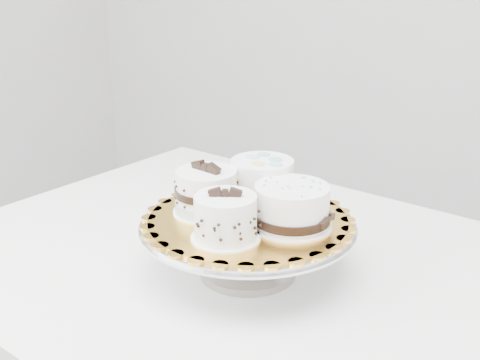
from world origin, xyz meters
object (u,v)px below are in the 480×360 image
at_px(cake_board, 248,219).
at_px(cake_dots, 262,181).
at_px(cake_stand, 248,237).
at_px(cake_ribbon, 292,208).
at_px(table, 279,308).
at_px(cake_swirl, 225,219).
at_px(cake_banded, 206,193).

height_order(cake_board, cake_dots, cake_dots).
xyz_separation_m(cake_stand, cake_board, (-0.00, 0.00, 0.03)).
xyz_separation_m(cake_board, cake_ribbon, (0.07, 0.00, 0.03)).
bearing_deg(cake_dots, table, -51.32).
relative_size(cake_stand, cake_ribbon, 2.60).
bearing_deg(cake_board, cake_swirl, -86.93).
distance_m(table, cake_dots, 0.22).
bearing_deg(cake_banded, cake_ribbon, 19.92).
distance_m(cake_board, cake_dots, 0.08).
bearing_deg(cake_ribbon, cake_stand, -175.25).
distance_m(cake_banded, cake_dots, 0.10).
relative_size(table, cake_banded, 11.37).
height_order(cake_stand, cake_board, cake_board).
bearing_deg(cake_swirl, cake_dots, 69.27).
xyz_separation_m(cake_board, cake_banded, (-0.07, -0.01, 0.04)).
xyz_separation_m(table, cake_banded, (-0.11, -0.04, 0.21)).
distance_m(table, cake_ribbon, 0.21).
distance_m(cake_swirl, cake_dots, 0.15).
distance_m(cake_stand, cake_swirl, 0.11).
bearing_deg(cake_stand, table, 39.22).
bearing_deg(cake_board, cake_banded, -172.00).
relative_size(table, cake_ribbon, 10.16).
height_order(cake_swirl, cake_banded, cake_banded).
bearing_deg(cake_ribbon, cake_dots, 143.98).
xyz_separation_m(cake_stand, cake_swirl, (0.00, -0.08, 0.07)).
xyz_separation_m(cake_stand, cake_ribbon, (0.07, 0.00, 0.07)).
relative_size(cake_stand, cake_dots, 2.62).
distance_m(cake_stand, cake_dots, 0.10).
height_order(table, cake_swirl, cake_swirl).
xyz_separation_m(table, cake_board, (-0.04, -0.03, 0.17)).
height_order(cake_board, cake_swirl, cake_swirl).
height_order(cake_board, cake_ribbon, cake_ribbon).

